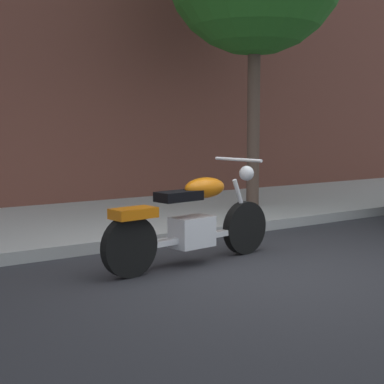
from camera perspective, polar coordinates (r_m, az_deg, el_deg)
The scene contains 3 objects.
ground_plane at distance 6.04m, azimuth 7.15°, elevation -7.55°, with size 60.00×60.00×0.00m, color #28282D.
sidewalk at distance 8.77m, azimuth -7.53°, elevation -2.67°, with size 19.94×3.40×0.14m, color #9C9C9C.
motorcycle at distance 6.15m, azimuth -0.05°, elevation -2.89°, with size 2.20×0.70×1.10m.
Camera 1 is at (-3.90, -4.38, 1.47)m, focal length 54.93 mm.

